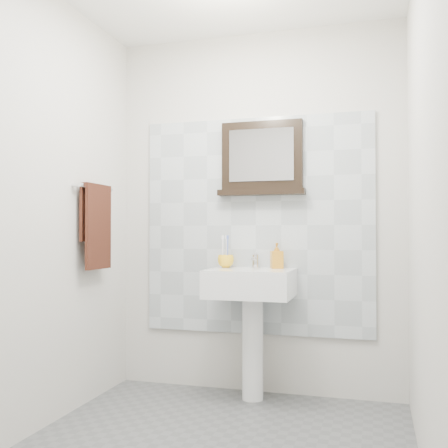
{
  "coord_description": "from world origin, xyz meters",
  "views": [
    {
      "loc": [
        0.8,
        -2.47,
        1.09
      ],
      "look_at": [
        -0.08,
        0.55,
        1.15
      ],
      "focal_mm": 42.0,
      "sensor_mm": 36.0,
      "label": 1
    }
  ],
  "objects_px": {
    "soap_dispenser": "(277,256)",
    "framed_mirror": "(262,160)",
    "toothbrush_cup": "(226,261)",
    "pedestal_sink": "(251,297)",
    "hand_towel": "(96,220)"
  },
  "relations": [
    {
      "from": "pedestal_sink",
      "to": "soap_dispenser",
      "type": "xyz_separation_m",
      "value": [
        0.15,
        0.12,
        0.27
      ]
    },
    {
      "from": "hand_towel",
      "to": "soap_dispenser",
      "type": "bearing_deg",
      "value": 21.69
    },
    {
      "from": "toothbrush_cup",
      "to": "soap_dispenser",
      "type": "bearing_deg",
      "value": 0.56
    },
    {
      "from": "toothbrush_cup",
      "to": "framed_mirror",
      "type": "height_order",
      "value": "framed_mirror"
    },
    {
      "from": "pedestal_sink",
      "to": "toothbrush_cup",
      "type": "distance_m",
      "value": 0.33
    },
    {
      "from": "framed_mirror",
      "to": "hand_towel",
      "type": "height_order",
      "value": "framed_mirror"
    },
    {
      "from": "pedestal_sink",
      "to": "soap_dispenser",
      "type": "bearing_deg",
      "value": 40.01
    },
    {
      "from": "toothbrush_cup",
      "to": "soap_dispenser",
      "type": "height_order",
      "value": "soap_dispenser"
    },
    {
      "from": "toothbrush_cup",
      "to": "soap_dispenser",
      "type": "xyz_separation_m",
      "value": [
        0.35,
        0.0,
        0.04
      ]
    },
    {
      "from": "soap_dispenser",
      "to": "framed_mirror",
      "type": "relative_size",
      "value": 0.28
    },
    {
      "from": "pedestal_sink",
      "to": "toothbrush_cup",
      "type": "bearing_deg",
      "value": 149.66
    },
    {
      "from": "soap_dispenser",
      "to": "hand_towel",
      "type": "xyz_separation_m",
      "value": [
        -1.1,
        -0.44,
        0.24
      ]
    },
    {
      "from": "framed_mirror",
      "to": "toothbrush_cup",
      "type": "bearing_deg",
      "value": -164.81
    },
    {
      "from": "pedestal_sink",
      "to": "framed_mirror",
      "type": "relative_size",
      "value": 1.6
    },
    {
      "from": "pedestal_sink",
      "to": "soap_dispenser",
      "type": "height_order",
      "value": "soap_dispenser"
    }
  ]
}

